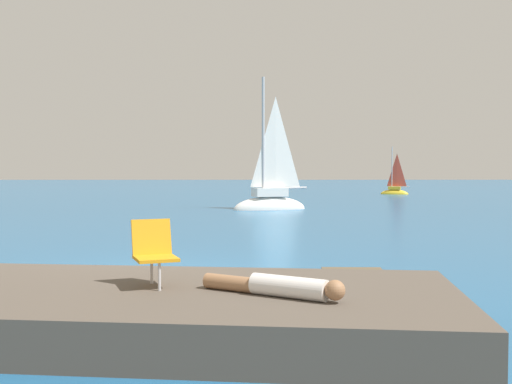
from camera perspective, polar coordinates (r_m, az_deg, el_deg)
The scene contains 8 objects.
ground_plane at distance 11.54m, azimuth -9.66°, elevation -7.49°, with size 160.00×160.00×0.00m, color #236093.
shore_ledge at distance 7.50m, azimuth -6.58°, elevation -10.84°, with size 6.45×3.23×0.52m, color brown.
boulder_seaward at distance 9.03m, azimuth 10.48°, elevation -10.28°, with size 0.84×0.67×0.46m, color brown.
boulder_inland at distance 9.67m, azimuth 9.17°, elevation -9.42°, with size 1.19×0.95×0.66m, color brown.
sailboat_near at distance 28.30m, azimuth 1.32°, elevation -0.89°, with size 3.68×2.30×6.63m.
sailboat_far at distance 44.83m, azimuth 12.68°, elevation 0.05°, with size 2.06×1.30×3.71m.
person_sunbather at distance 6.96m, azimuth 2.09°, elevation -8.70°, with size 1.57×1.04×0.25m.
beach_chair at distance 7.62m, azimuth -9.42°, elevation -5.26°, with size 0.65×0.72×0.80m.
Camera 1 is at (1.82, -11.23, 1.97)m, focal length 43.32 mm.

